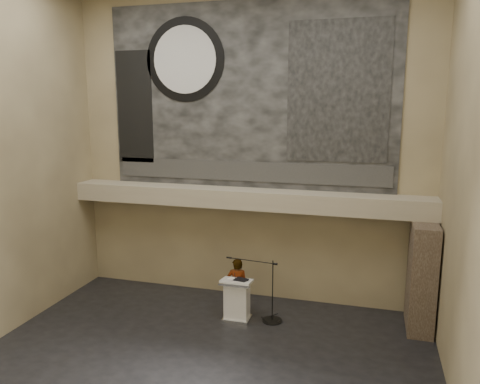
% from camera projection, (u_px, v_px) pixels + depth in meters
% --- Properties ---
extents(floor, '(10.00, 10.00, 0.00)m').
position_uv_depth(floor, '(199.00, 366.00, 9.98)').
color(floor, black).
rests_on(floor, ground).
extents(wall_back, '(10.00, 0.02, 8.50)m').
position_uv_depth(wall_back, '(248.00, 150.00, 12.96)').
color(wall_back, '#7A6B4D').
rests_on(wall_back, floor).
extents(wall_front, '(10.00, 0.02, 8.50)m').
position_uv_depth(wall_front, '(69.00, 215.00, 5.41)').
color(wall_front, '#7A6B4D').
rests_on(wall_front, floor).
extents(wall_right, '(0.02, 8.00, 8.50)m').
position_uv_depth(wall_right, '(474.00, 180.00, 7.84)').
color(wall_right, '#7A6B4D').
rests_on(wall_right, floor).
extents(soffit, '(10.00, 0.80, 0.50)m').
position_uv_depth(soffit, '(244.00, 198.00, 12.83)').
color(soffit, tan).
rests_on(soffit, wall_back).
extents(sprinkler_left, '(0.04, 0.04, 0.06)m').
position_uv_depth(sprinkler_left, '(189.00, 205.00, 13.27)').
color(sprinkler_left, '#B2893D').
rests_on(sprinkler_left, soffit).
extents(sprinkler_right, '(0.04, 0.04, 0.06)m').
position_uv_depth(sprinkler_right, '(313.00, 213.00, 12.32)').
color(sprinkler_right, '#B2893D').
rests_on(sprinkler_right, soffit).
extents(banner, '(8.00, 0.05, 5.00)m').
position_uv_depth(banner, '(248.00, 96.00, 12.66)').
color(banner, black).
rests_on(banner, wall_back).
extents(banner_text_strip, '(7.76, 0.02, 0.55)m').
position_uv_depth(banner_text_strip, '(247.00, 171.00, 13.01)').
color(banner_text_strip, '#2B2B2B').
rests_on(banner_text_strip, banner).
extents(banner_clock_rim, '(2.30, 0.02, 2.30)m').
position_uv_depth(banner_clock_rim, '(185.00, 60.00, 12.92)').
color(banner_clock_rim, black).
rests_on(banner_clock_rim, banner).
extents(banner_clock_face, '(1.84, 0.02, 1.84)m').
position_uv_depth(banner_clock_face, '(184.00, 60.00, 12.91)').
color(banner_clock_face, silver).
rests_on(banner_clock_face, banner).
extents(banner_building_print, '(2.60, 0.02, 3.60)m').
position_uv_depth(banner_building_print, '(338.00, 92.00, 11.96)').
color(banner_building_print, black).
rests_on(banner_building_print, banner).
extents(banner_brick_print, '(1.10, 0.02, 3.20)m').
position_uv_depth(banner_brick_print, '(135.00, 107.00, 13.60)').
color(banner_brick_print, black).
rests_on(banner_brick_print, banner).
extents(stone_pier, '(0.60, 1.40, 2.70)m').
position_uv_depth(stone_pier, '(422.00, 276.00, 11.45)').
color(stone_pier, '#3F3126').
rests_on(stone_pier, floor).
extents(lectern, '(0.77, 0.55, 1.14)m').
position_uv_depth(lectern, '(237.00, 300.00, 12.01)').
color(lectern, silver).
rests_on(lectern, floor).
extents(binder, '(0.38, 0.34, 0.04)m').
position_uv_depth(binder, '(241.00, 280.00, 11.83)').
color(binder, black).
rests_on(binder, lectern).
extents(papers, '(0.32, 0.38, 0.00)m').
position_uv_depth(papers, '(231.00, 280.00, 11.90)').
color(papers, white).
rests_on(papers, lectern).
extents(speaker_person, '(0.61, 0.44, 1.54)m').
position_uv_depth(speaker_person, '(237.00, 286.00, 12.34)').
color(speaker_person, white).
rests_on(speaker_person, floor).
extents(mic_stand, '(1.52, 0.52, 1.63)m').
position_uv_depth(mic_stand, '(271.00, 311.00, 12.01)').
color(mic_stand, black).
rests_on(mic_stand, floor).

